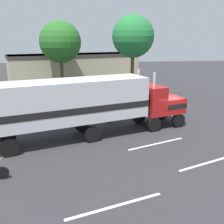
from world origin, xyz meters
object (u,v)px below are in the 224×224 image
Objects in this scene: semi_truck at (88,102)px; parked_car at (81,90)px; tree_center at (133,37)px; tree_left at (60,42)px; person_bystander at (109,113)px.

parked_car is (-0.38, 13.68, -1.72)m from semi_truck.
tree_center is at bearing 67.66° from semi_truck.
tree_center is (9.17, -3.70, 0.68)m from tree_left.
parked_car is at bearing -64.26° from tree_left.
person_bystander is 0.17× the size of tree_center.
parked_car is (-2.18, 10.88, -0.09)m from person_bystander.
person_bystander is 14.57m from tree_center.
tree_left is 0.95× the size of tree_center.
semi_truck reaches higher than person_bystander.
person_bystander is (1.80, 2.80, -1.63)m from semi_truck.
semi_truck is at bearing -88.42° from parked_car.
semi_truck is 19.54m from tree_left.
semi_truck is 17.08m from tree_center.
semi_truck is 1.47× the size of tree_center.
tree_left is at bearing 106.29° from person_bystander.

